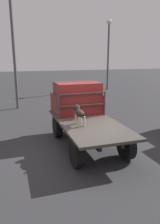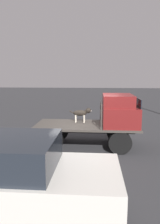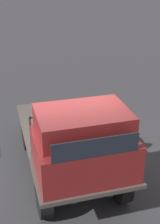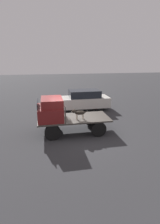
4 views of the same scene
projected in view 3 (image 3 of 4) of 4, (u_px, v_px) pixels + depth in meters
The scene contains 5 objects.
ground_plane at pixel (68, 169), 7.29m from camera, with size 80.00×80.00×0.00m, color #2D2D30.
flatbed_truck at pixel (68, 147), 7.02m from camera, with size 3.98×1.87×0.89m.
truck_cab at pixel (84, 144), 5.57m from camera, with size 1.32×1.75×1.18m.
truck_headboard at pixel (74, 125), 6.17m from camera, with size 0.04×1.75×0.88m.
dog at pixel (81, 115), 6.99m from camera, with size 0.93×0.23×0.63m.
Camera 3 is at (5.83, -1.36, 4.38)m, focal length 50.00 mm.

